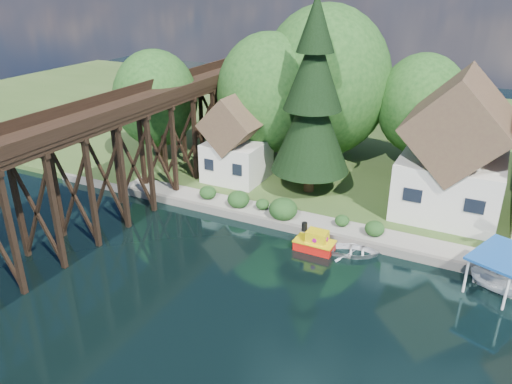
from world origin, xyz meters
TOP-DOWN VIEW (x-y plane):
  - ground at (0.00, 0.00)m, footprint 140.00×140.00m
  - bank at (0.00, 34.00)m, footprint 140.00×52.00m
  - seawall at (4.00, 8.00)m, footprint 60.00×0.40m
  - promenade at (6.00, 9.30)m, footprint 50.00×2.60m
  - trestle_bridge at (-16.00, 5.17)m, footprint 4.12×44.18m
  - house_left at (7.00, 16.00)m, footprint 7.64×8.64m
  - shed at (-11.00, 14.50)m, footprint 5.09×5.40m
  - bg_trees at (1.00, 21.25)m, footprint 49.90×13.30m
  - shrubs at (-4.60, 9.26)m, footprint 15.76×2.47m
  - conifer at (-4.10, 14.72)m, footprint 6.55×6.55m
  - tugboat at (-0.36, 6.27)m, footprint 2.77×1.54m
  - boat_white_a at (2.27, 6.91)m, footprint 4.13×3.41m
  - boat_canopy at (11.21, 6.49)m, footprint 4.18×4.92m

SIDE VIEW (x-z plane):
  - ground at x=0.00m, z-range 0.00..0.00m
  - bank at x=0.00m, z-range 0.00..0.50m
  - seawall at x=4.00m, z-range 0.00..0.62m
  - boat_white_a at x=2.27m, z-range 0.00..0.74m
  - promenade at x=6.00m, z-range 0.50..0.56m
  - tugboat at x=-0.36m, z-range -0.40..1.60m
  - boat_canopy at x=11.21m, z-range -0.19..2.49m
  - shrubs at x=-4.60m, z-range 0.38..2.08m
  - shed at x=-11.00m, z-range -0.10..7.75m
  - house_left at x=7.00m, z-range -0.37..10.65m
  - trestle_bridge at x=-16.00m, z-range 0.70..10.00m
  - bg_trees at x=1.00m, z-range 2.00..12.57m
  - conifer at x=-4.10m, z-range 0.20..16.32m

